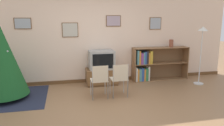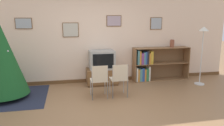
{
  "view_description": "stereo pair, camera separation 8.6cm",
  "coord_description": "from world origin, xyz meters",
  "views": [
    {
      "loc": [
        -0.83,
        -4.18,
        1.9
      ],
      "look_at": [
        0.38,
        1.18,
        0.76
      ],
      "focal_mm": 35.0,
      "sensor_mm": 36.0,
      "label": 1
    },
    {
      "loc": [
        -0.74,
        -4.2,
        1.9
      ],
      "look_at": [
        0.38,
        1.18,
        0.76
      ],
      "focal_mm": 35.0,
      "sensor_mm": 36.0,
      "label": 2
    }
  ],
  "objects": [
    {
      "name": "television",
      "position": [
        0.22,
        1.85,
        0.72
      ],
      "size": [
        0.71,
        0.51,
        0.53
      ],
      "color": "#9E9E99",
      "rests_on": "tv_console"
    },
    {
      "name": "area_rug",
      "position": [
        -2.24,
        1.21,
        0.0
      ],
      "size": [
        1.93,
        1.72,
        0.01
      ],
      "color": "#23283D",
      "rests_on": "ground_plane"
    },
    {
      "name": "standing_lamp",
      "position": [
        2.99,
        1.25,
        1.28
      ],
      "size": [
        0.28,
        0.28,
        1.66
      ],
      "color": "silver",
      "rests_on": "ground_plane"
    },
    {
      "name": "bookshelf",
      "position": [
        1.76,
        1.95,
        0.5
      ],
      "size": [
        1.75,
        0.36,
        1.01
      ],
      "color": "olive",
      "rests_on": "ground_plane"
    },
    {
      "name": "folding_chair_right",
      "position": [
        0.46,
        0.73,
        0.47
      ],
      "size": [
        0.4,
        0.4,
        0.82
      ],
      "color": "beige",
      "rests_on": "ground_plane"
    },
    {
      "name": "ground_plane",
      "position": [
        0.0,
        0.0,
        0.0
      ],
      "size": [
        24.0,
        24.0,
        0.0
      ],
      "primitive_type": "plane",
      "color": "#936B47"
    },
    {
      "name": "christmas_tree",
      "position": [
        -2.24,
        1.21,
        0.98
      ],
      "size": [
        1.14,
        1.14,
        1.96
      ],
      "color": "maroon",
      "rests_on": "area_rug"
    },
    {
      "name": "folding_chair_left",
      "position": [
        -0.02,
        0.73,
        0.47
      ],
      "size": [
        0.4,
        0.4,
        0.82
      ],
      "color": "beige",
      "rests_on": "ground_plane"
    },
    {
      "name": "vase",
      "position": [
        2.41,
        1.92,
        1.13
      ],
      "size": [
        0.13,
        0.13,
        0.23
      ],
      "color": "brown",
      "rests_on": "bookshelf"
    },
    {
      "name": "tv_console",
      "position": [
        0.22,
        1.85,
        0.23
      ],
      "size": [
        0.89,
        0.54,
        0.46
      ],
      "color": "brown",
      "rests_on": "ground_plane"
    },
    {
      "name": "wall_back",
      "position": [
        -0.0,
        2.19,
        1.35
      ],
      "size": [
        8.62,
        0.11,
        2.7
      ],
      "color": "beige",
      "rests_on": "ground_plane"
    }
  ]
}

